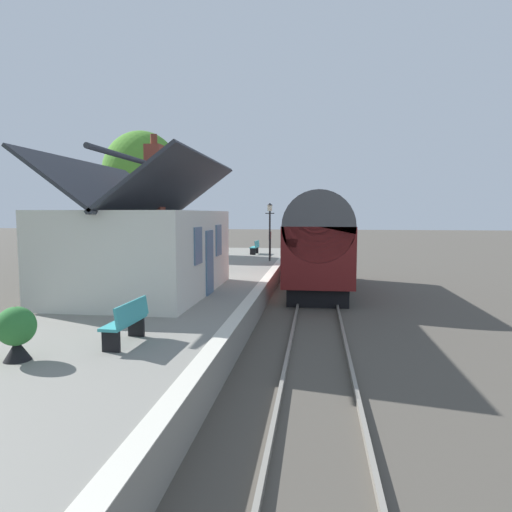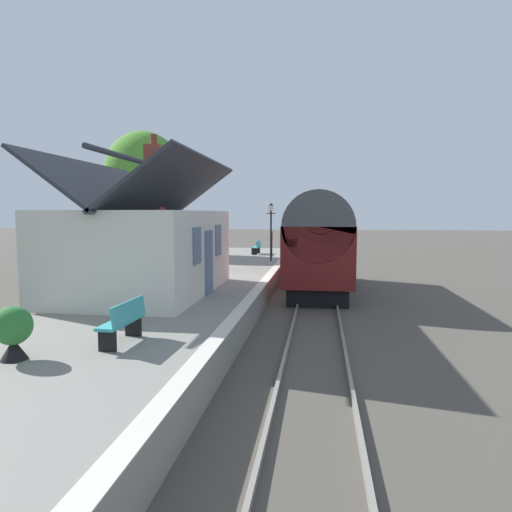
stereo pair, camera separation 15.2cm
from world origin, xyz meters
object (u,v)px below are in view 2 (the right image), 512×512
object	(u,v)px
bench_near_building	(124,321)
planter_under_sign	(13,331)
station_building	(145,248)
train	(319,242)
bench_mid_platform	(257,247)
tree_distant	(144,174)
planter_corner_building	(188,256)
station_sign_board	(271,238)
planter_bench_right	(207,262)
lamp_post_platform	(271,220)

from	to	relation	value
bench_near_building	planter_under_sign	xyz separation A→B (m)	(-1.25, 1.54, 0.06)
station_building	bench_near_building	size ratio (longest dim) A/B	5.17
station_building	train	bearing A→B (deg)	-43.98
train	station_building	bearing A→B (deg)	136.02
station_building	bench_mid_platform	distance (m)	14.87
tree_distant	planter_corner_building	bearing A→B (deg)	-139.85
train	station_sign_board	size ratio (longest dim) A/B	5.39
train	tree_distant	size ratio (longest dim) A/B	0.97
station_building	station_sign_board	distance (m)	12.99
planter_corner_building	station_sign_board	distance (m)	5.91
planter_corner_building	train	bearing A→B (deg)	-109.36
planter_under_sign	station_sign_board	distance (m)	19.84
bench_mid_platform	station_sign_board	bearing A→B (deg)	-150.07
station_building	bench_mid_platform	world-z (taller)	station_building
train	planter_bench_right	xyz separation A→B (m)	(0.72, 5.31, -1.09)
bench_mid_platform	planter_corner_building	world-z (taller)	bench_mid_platform
bench_mid_platform	station_sign_board	size ratio (longest dim) A/B	0.90
lamp_post_platform	station_sign_board	bearing A→B (deg)	5.50
train	station_building	world-z (taller)	station_building
station_building	planter_under_sign	xyz separation A→B (m)	(-6.99, -0.32, -0.97)
planter_under_sign	planter_bench_right	world-z (taller)	planter_under_sign
station_building	planter_corner_building	xyz separation A→B (m)	(8.32, 1.06, -1.08)
station_building	planter_corner_building	world-z (taller)	station_building
planter_under_sign	station_sign_board	bearing A→B (deg)	-7.39
tree_distant	station_sign_board	bearing A→B (deg)	-96.41
bench_near_building	lamp_post_platform	world-z (taller)	lamp_post_platform
bench_mid_platform	tree_distant	bearing A→B (deg)	98.87
planter_bench_right	bench_near_building	bearing A→B (deg)	-173.34
bench_mid_platform	bench_near_building	bearing A→B (deg)	-179.49
bench_near_building	planter_bench_right	xyz separation A→B (m)	(12.41, 1.45, -0.16)
bench_near_building	planter_bench_right	bearing A→B (deg)	6.66
planter_under_sign	planter_bench_right	size ratio (longest dim) A/B	0.96
train	bench_mid_platform	distance (m)	9.73
lamp_post_platform	station_sign_board	size ratio (longest dim) A/B	2.07
station_building	planter_bench_right	size ratio (longest dim) A/B	6.90
planter_under_sign	tree_distant	distance (m)	21.92
bench_near_building	station_sign_board	distance (m)	18.46
bench_near_building	planter_corner_building	world-z (taller)	bench_near_building
planter_under_sign	lamp_post_platform	xyz separation A→B (m)	(17.59, -2.75, 1.76)
station_building	station_sign_board	bearing A→B (deg)	-12.77
bench_near_building	planter_under_sign	bearing A→B (deg)	128.94
train	station_sign_board	distance (m)	7.32
planter_bench_right	lamp_post_platform	xyz separation A→B (m)	(3.94, -2.66, 1.99)
train	planter_bench_right	distance (m)	5.47
planter_bench_right	tree_distant	distance (m)	10.36
station_building	tree_distant	world-z (taller)	tree_distant
station_building	tree_distant	bearing A→B (deg)	22.10
lamp_post_platform	bench_mid_platform	bearing A→B (deg)	18.56
lamp_post_platform	tree_distant	bearing A→B (deg)	70.68
bench_near_building	tree_distant	world-z (taller)	tree_distant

